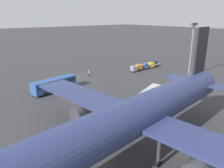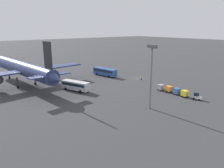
# 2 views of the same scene
# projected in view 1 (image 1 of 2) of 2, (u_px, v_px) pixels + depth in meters

# --- Properties ---
(ground_plane) EXTENTS (600.00, 600.00, 0.00)m
(ground_plane) POSITION_uv_depth(u_px,v_px,m) (78.00, 76.00, 69.16)
(ground_plane) COLOR #38383A
(airplane) EXTENTS (50.72, 43.82, 16.67)m
(airplane) POSITION_uv_depth(u_px,v_px,m) (132.00, 118.00, 27.20)
(airplane) COLOR navy
(airplane) RESTS_ON ground
(shuttle_bus_near) EXTENTS (12.13, 4.73, 3.30)m
(shuttle_bus_near) POSITION_uv_depth(u_px,v_px,m) (54.00, 84.00, 55.11)
(shuttle_bus_near) COLOR #2D5199
(shuttle_bus_near) RESTS_ON ground
(shuttle_bus_far) EXTENTS (10.55, 6.05, 3.21)m
(shuttle_bus_far) POSITION_uv_depth(u_px,v_px,m) (150.00, 96.00, 46.91)
(shuttle_bus_far) COLOR silver
(shuttle_bus_far) RESTS_ON ground
(baggage_tug) EXTENTS (2.49, 1.79, 2.10)m
(baggage_tug) POSITION_uv_depth(u_px,v_px,m) (156.00, 64.00, 82.73)
(baggage_tug) COLOR white
(baggage_tug) RESTS_ON ground
(worker_person) EXTENTS (0.38, 0.38, 1.74)m
(worker_person) POSITION_uv_depth(u_px,v_px,m) (89.00, 73.00, 69.77)
(worker_person) COLOR #1E1E2D
(worker_person) RESTS_ON ground
(cargo_cart_yellow) EXTENTS (2.16, 1.88, 2.06)m
(cargo_cart_yellow) POSITION_uv_depth(u_px,v_px,m) (151.00, 65.00, 79.88)
(cargo_cart_yellow) COLOR #38383D
(cargo_cart_yellow) RESTS_ON ground
(cargo_cart_blue) EXTENTS (2.16, 1.88, 2.06)m
(cargo_cart_blue) POSITION_uv_depth(u_px,v_px,m) (145.00, 66.00, 78.19)
(cargo_cart_blue) COLOR #38383D
(cargo_cart_blue) RESTS_ON ground
(cargo_cart_orange) EXTENTS (2.16, 1.88, 2.06)m
(cargo_cart_orange) POSITION_uv_depth(u_px,v_px,m) (139.00, 67.00, 76.47)
(cargo_cart_orange) COLOR #38383D
(cargo_cart_orange) RESTS_ON ground
(cargo_cart_grey) EXTENTS (2.16, 1.88, 2.06)m
(cargo_cart_grey) POSITION_uv_depth(u_px,v_px,m) (134.00, 69.00, 74.25)
(cargo_cart_grey) COLOR #38383D
(cargo_cart_grey) RESTS_ON ground
(light_pole) EXTENTS (2.80, 0.70, 16.45)m
(light_pole) POSITION_uv_depth(u_px,v_px,m) (192.00, 44.00, 65.69)
(light_pole) COLOR slate
(light_pole) RESTS_ON ground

